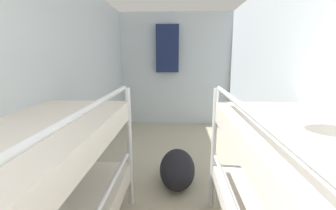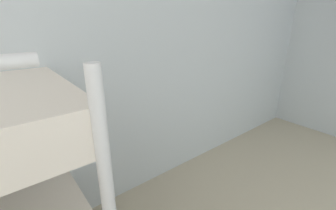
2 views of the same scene
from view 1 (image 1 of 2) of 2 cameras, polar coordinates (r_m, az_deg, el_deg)
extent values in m
cube|color=silver|center=(2.39, -27.29, 4.26)|extent=(0.06, 5.20, 2.23)
cube|color=silver|center=(2.33, 30.03, 3.82)|extent=(0.06, 5.20, 2.23)
cube|color=silver|center=(4.63, 1.92, 8.89)|extent=(2.32, 0.06, 2.23)
cylinder|color=silver|center=(2.13, -9.67, -10.86)|extent=(0.04, 0.04, 1.13)
cube|color=silver|center=(1.36, -34.09, -10.18)|extent=(0.72, 1.87, 0.16)
cylinder|color=silver|center=(1.12, -20.57, -1.39)|extent=(0.03, 1.59, 0.03)
cylinder|color=silver|center=(2.11, 11.49, -11.17)|extent=(0.04, 0.04, 1.13)
cube|color=silver|center=(1.30, 34.93, -11.32)|extent=(0.72, 1.87, 0.16)
cylinder|color=silver|center=(1.08, 20.12, -1.84)|extent=(0.03, 1.59, 0.03)
ellipsoid|color=black|center=(2.55, 2.37, -15.88)|extent=(0.38, 0.63, 0.38)
cube|color=#192347|center=(4.48, -0.15, 14.11)|extent=(0.44, 0.12, 0.90)
camera|label=2|loc=(1.72, 6.76, 6.47)|focal=24.00mm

